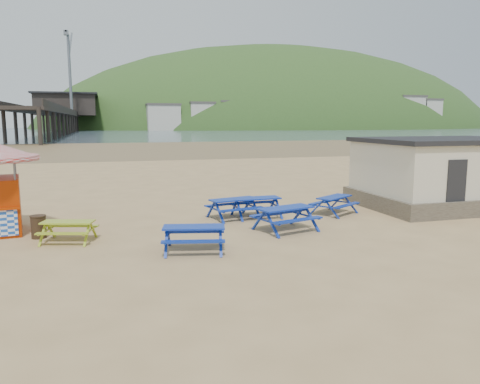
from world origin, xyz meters
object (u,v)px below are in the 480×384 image
object	(u,v)px
picnic_table_blue_a	(256,207)
amenity_block	(444,173)
litter_bin	(39,227)
picnic_table_yellow	(68,232)
picnic_table_blue_b	(234,209)

from	to	relation	value
picnic_table_blue_a	amenity_block	size ratio (longest dim) A/B	0.27
litter_bin	picnic_table_blue_a	bearing A→B (deg)	8.70
picnic_table_yellow	litter_bin	bearing A→B (deg)	156.69
picnic_table_blue_b	picnic_table_yellow	size ratio (longest dim) A/B	1.14
picnic_table_yellow	amenity_block	world-z (taller)	amenity_block
picnic_table_blue_a	amenity_block	distance (m)	9.19
litter_bin	amenity_block	size ratio (longest dim) A/B	0.10
picnic_table_blue_b	picnic_table_yellow	distance (m)	6.54
picnic_table_yellow	litter_bin	size ratio (longest dim) A/B	2.51
litter_bin	amenity_block	bearing A→B (deg)	4.02
picnic_table_blue_a	picnic_table_blue_b	distance (m)	0.96
picnic_table_yellow	picnic_table_blue_b	bearing A→B (deg)	34.91
amenity_block	picnic_table_blue_a	bearing A→B (deg)	179.79
picnic_table_yellow	litter_bin	xyz separation A→B (m)	(-1.00, 0.83, 0.05)
picnic_table_blue_b	litter_bin	size ratio (longest dim) A/B	2.87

